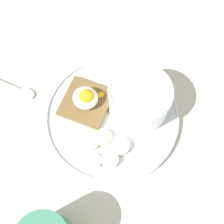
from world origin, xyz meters
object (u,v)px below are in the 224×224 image
(spoon, at_px, (14,88))
(banana_slice_front, at_px, (103,138))
(toast_slice, at_px, (86,104))
(poached_egg, at_px, (85,98))
(banana_slice_left, at_px, (121,146))
(banana_slice_right, at_px, (110,160))
(oatmeal_bowl, at_px, (140,99))
(banana_slice_inner, at_px, (94,161))
(banana_slice_back, at_px, (90,143))

(spoon, bearing_deg, banana_slice_front, 175.70)
(toast_slice, xyz_separation_m, banana_slice_front, (-0.06, 0.05, 0.00))
(poached_egg, bearing_deg, toast_slice, 55.90)
(poached_egg, distance_m, banana_slice_left, 0.11)
(poached_egg, xyz_separation_m, banana_slice_right, (-0.09, 0.08, -0.02))
(oatmeal_bowl, relative_size, toast_slice, 1.21)
(toast_slice, bearing_deg, spoon, 11.43)
(toast_slice, distance_m, banana_slice_inner, 0.12)
(banana_slice_front, distance_m, banana_slice_back, 0.03)
(oatmeal_bowl, height_order, toast_slice, oatmeal_bowl)
(toast_slice, relative_size, banana_slice_front, 2.22)
(oatmeal_bowl, distance_m, banana_slice_left, 0.10)
(spoon, bearing_deg, oatmeal_bowl, -163.15)
(oatmeal_bowl, distance_m, banana_slice_front, 0.10)
(banana_slice_front, height_order, spoon, banana_slice_front)
(banana_slice_front, height_order, banana_slice_left, banana_slice_front)
(oatmeal_bowl, height_order, banana_slice_right, oatmeal_bowl)
(banana_slice_front, bearing_deg, spoon, -4.30)
(poached_egg, height_order, banana_slice_back, poached_egg)
(toast_slice, relative_size, poached_egg, 1.58)
(toast_slice, distance_m, banana_slice_back, 0.08)
(poached_egg, distance_m, banana_slice_front, 0.08)
(banana_slice_left, bearing_deg, spoon, -3.61)
(banana_slice_front, relative_size, spoon, 0.34)
(oatmeal_bowl, bearing_deg, banana_slice_back, 66.91)
(banana_slice_inner, height_order, spoon, banana_slice_inner)
(oatmeal_bowl, distance_m, poached_egg, 0.10)
(banana_slice_back, bearing_deg, banana_slice_inner, 128.08)
(banana_slice_right, bearing_deg, banana_slice_left, -100.91)
(banana_slice_back, xyz_separation_m, banana_slice_inner, (-0.02, 0.03, -0.00))
(oatmeal_bowl, distance_m, banana_slice_inner, 0.14)
(oatmeal_bowl, bearing_deg, banana_slice_front, 71.46)
(oatmeal_bowl, distance_m, banana_slice_back, 0.12)
(banana_slice_front, xyz_separation_m, banana_slice_left, (-0.04, -0.00, -0.00))
(banana_slice_left, bearing_deg, banana_slice_inner, 56.71)
(banana_slice_right, bearing_deg, banana_slice_back, -15.31)
(banana_slice_front, xyz_separation_m, spoon, (0.22, -0.02, -0.01))
(toast_slice, relative_size, banana_slice_right, 2.17)
(banana_slice_back, bearing_deg, banana_slice_left, -159.87)
(banana_slice_inner, bearing_deg, poached_egg, -54.57)
(toast_slice, height_order, banana_slice_right, banana_slice_right)
(oatmeal_bowl, xyz_separation_m, banana_slice_inner, (0.02, 0.14, -0.03))
(oatmeal_bowl, xyz_separation_m, poached_egg, (0.09, 0.04, -0.01))
(banana_slice_inner, xyz_separation_m, spoon, (0.22, -0.06, -0.01))
(banana_slice_left, xyz_separation_m, banana_slice_right, (0.01, 0.03, 0.00))
(toast_slice, xyz_separation_m, poached_egg, (-0.00, -0.00, 0.02))
(oatmeal_bowl, xyz_separation_m, banana_slice_back, (0.05, 0.11, -0.03))
(poached_egg, bearing_deg, banana_slice_inner, 125.43)
(oatmeal_bowl, bearing_deg, toast_slice, 24.99)
(toast_slice, height_order, spoon, toast_slice)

